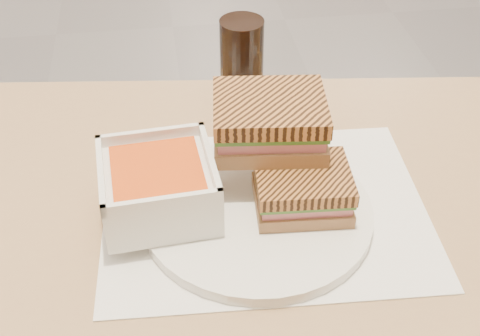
{
  "coord_description": "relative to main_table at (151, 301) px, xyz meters",
  "views": [
    {
      "loc": [
        -0.07,
        -2.56,
        1.28
      ],
      "look_at": [
        0.01,
        -2.0,
        0.82
      ],
      "focal_mm": 47.57,
      "sensor_mm": 36.0,
      "label": 1
    }
  ],
  "objects": [
    {
      "name": "main_table",
      "position": [
        0.0,
        0.0,
        0.0
      ],
      "size": [
        1.28,
        0.84,
        0.75
      ],
      "color": "#A17E54",
      "rests_on": "ground"
    },
    {
      "name": "tray_liner",
      "position": [
        0.15,
        0.03,
        0.12
      ],
      "size": [
        0.41,
        0.32,
        0.0
      ],
      "color": "white",
      "rests_on": "main_table"
    },
    {
      "name": "plate",
      "position": [
        0.14,
        0.02,
        0.12
      ],
      "size": [
        0.28,
        0.28,
        0.01
      ],
      "color": "white",
      "rests_on": "tray_liner"
    },
    {
      "name": "soup_bowl",
      "position": [
        0.02,
        0.03,
        0.16
      ],
      "size": [
        0.14,
        0.14,
        0.07
      ],
      "color": "white",
      "rests_on": "plate"
    },
    {
      "name": "panini_lower",
      "position": [
        0.19,
        0.01,
        0.16
      ],
      "size": [
        0.12,
        0.1,
        0.05
      ],
      "color": "#996D47",
      "rests_on": "plate"
    },
    {
      "name": "panini_upper",
      "position": [
        0.16,
        0.08,
        0.21
      ],
      "size": [
        0.14,
        0.12,
        0.06
      ],
      "color": "#996D47",
      "rests_on": "panini_lower"
    },
    {
      "name": "cola_glass",
      "position": [
        0.16,
        0.27,
        0.18
      ],
      "size": [
        0.06,
        0.06,
        0.14
      ],
      "color": "black",
      "rests_on": "main_table"
    }
  ]
}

